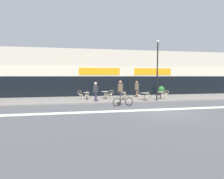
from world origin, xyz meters
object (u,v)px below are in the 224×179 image
(cafe_chair_1_near, at_px, (106,94))
(pedestrian_far_end, at_px, (96,90))
(cafe_chair_3_side, at_px, (139,95))
(lamp_post, at_px, (157,66))
(cyclist_0, at_px, (121,91))
(cafe_chair_2_near, at_px, (125,95))
(planter_pot, at_px, (161,90))
(bistro_table_4, at_px, (161,94))
(pedestrian_near_end, at_px, (137,88))
(cafe_chair_0_near, at_px, (87,95))
(bistro_table_2, at_px, (123,95))
(cafe_chair_3_near, at_px, (147,96))
(cafe_chair_1_side, at_px, (111,94))
(cafe_chair_4_near, at_px, (163,95))
(bistro_table_0, at_px, (87,94))
(cafe_chair_4_side, at_px, (166,94))
(bistro_table_3, at_px, (145,95))
(bistro_table_1, at_px, (105,93))
(cafe_chair_0_side, at_px, (81,94))

(cafe_chair_1_near, distance_m, pedestrian_far_end, 1.89)
(cafe_chair_3_side, xyz_separation_m, lamp_post, (1.59, -0.69, 2.84))
(cyclist_0, bearing_deg, lamp_post, 18.11)
(cafe_chair_2_near, xyz_separation_m, planter_pot, (5.61, 3.42, 0.14))
(cafe_chair_2_near, distance_m, cyclist_0, 2.70)
(bistro_table_4, height_order, pedestrian_near_end, pedestrian_near_end)
(cafe_chair_0_near, bearing_deg, cyclist_0, -149.20)
(bistro_table_2, relative_size, cyclist_0, 0.34)
(cafe_chair_3_near, bearing_deg, cafe_chair_1_side, 45.45)
(cafe_chair_1_side, distance_m, cafe_chair_4_near, 5.54)
(cafe_chair_3_side, bearing_deg, cafe_chair_1_side, 145.07)
(bistro_table_2, bearing_deg, bistro_table_0, 162.43)
(bistro_table_0, xyz_separation_m, bistro_table_4, (7.80, -1.22, 0.03))
(cafe_chair_0_near, xyz_separation_m, cafe_chair_4_side, (8.42, -0.61, 0.00))
(cafe_chair_2_near, distance_m, planter_pot, 6.57)
(cafe_chair_1_side, xyz_separation_m, lamp_post, (4.18, -2.55, 2.84))
(cafe_chair_1_near, bearing_deg, cafe_chair_3_side, -112.22)
(cafe_chair_0_near, bearing_deg, pedestrian_far_end, -155.86)
(cafe_chair_0_near, height_order, pedestrian_near_end, pedestrian_near_end)
(bistro_table_0, bearing_deg, bistro_table_4, -8.90)
(bistro_table_3, xyz_separation_m, cafe_chair_3_near, (0.01, -0.63, -0.01))
(bistro_table_4, height_order, cafe_chair_2_near, cafe_chair_2_near)
(lamp_post, bearing_deg, bistro_table_3, 144.20)
(bistro_table_1, height_order, cyclist_0, cyclist_0)
(cafe_chair_1_near, relative_size, cafe_chair_2_near, 1.00)
(bistro_table_4, bearing_deg, cafe_chair_4_side, -0.95)
(bistro_table_0, xyz_separation_m, cafe_chair_4_side, (8.42, -1.23, 0.01))
(pedestrian_near_end, bearing_deg, bistro_table_0, -173.01)
(cafe_chair_0_near, bearing_deg, bistro_table_2, -104.48)
(cafe_chair_3_near, distance_m, planter_pot, 5.36)
(planter_pot, bearing_deg, cafe_chair_0_near, -166.35)
(cyclist_0, bearing_deg, cafe_chair_2_near, 63.60)
(pedestrian_near_end, bearing_deg, cyclist_0, -120.62)
(bistro_table_2, distance_m, cafe_chair_4_near, 4.18)
(cafe_chair_3_side, bearing_deg, lamp_post, -22.91)
(cafe_chair_0_side, distance_m, cafe_chair_3_side, 6.09)
(planter_pot, bearing_deg, cafe_chair_3_near, -130.38)
(bistro_table_1, xyz_separation_m, cyclist_0, (0.76, -4.27, 0.58))
(bistro_table_2, bearing_deg, bistro_table_3, -17.26)
(bistro_table_4, xyz_separation_m, cafe_chair_1_near, (-5.83, 0.63, -0.01))
(lamp_post, bearing_deg, cafe_chair_1_side, 148.59)
(cafe_chair_4_near, distance_m, cafe_chair_4_side, 0.87)
(bistro_table_1, bearing_deg, cafe_chair_0_side, -179.34)
(bistro_table_2, xyz_separation_m, pedestrian_far_end, (-2.90, -0.78, 0.57))
(cafe_chair_4_near, relative_size, cyclist_0, 0.42)
(cafe_chair_0_side, bearing_deg, lamp_post, -16.56)
(cafe_chair_0_side, bearing_deg, cafe_chair_1_near, -10.68)
(cyclist_0, xyz_separation_m, pedestrian_near_end, (3.00, 4.81, -0.02))
(bistro_table_1, distance_m, cafe_chair_4_side, 6.58)
(lamp_post, xyz_separation_m, pedestrian_far_end, (-5.99, 0.57, -2.26))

